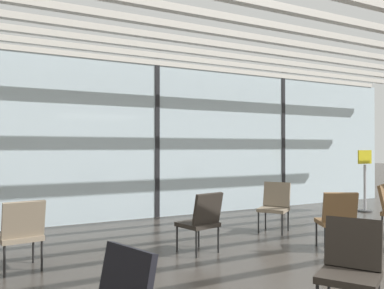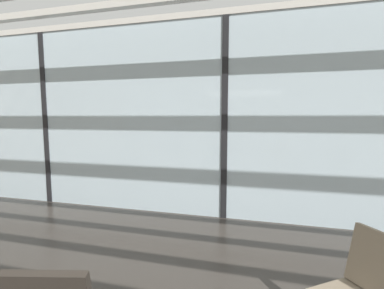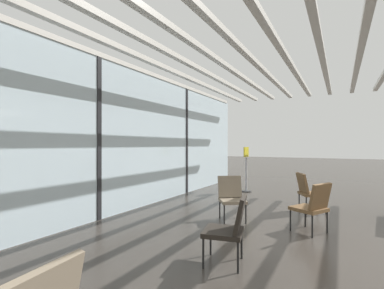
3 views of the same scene
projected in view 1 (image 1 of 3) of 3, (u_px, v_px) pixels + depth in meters
name	position (u px, v px, depth m)	size (l,w,h in m)	color
glass_curtain_wall	(157.00, 141.00, 8.70)	(14.00, 0.08, 3.28)	silver
window_mullion_1	(157.00, 141.00, 8.70)	(0.10, 0.12, 3.28)	black
window_mullion_2	(282.00, 142.00, 10.33)	(0.10, 0.12, 3.28)	black
ceiling_slats	(245.00, 21.00, 5.79)	(13.72, 6.72, 0.10)	beige
parked_airplane	(68.00, 138.00, 13.51)	(13.93, 3.65, 3.65)	#B2BCD6
lounge_chair_0	(350.00, 264.00, 3.50)	(0.70, 0.68, 0.87)	#28231E
lounge_chair_3	(202.00, 219.00, 5.70)	(0.59, 0.62, 0.87)	#28231E
lounge_chair_4	(275.00, 204.00, 7.22)	(0.71, 0.69, 0.87)	#7F705B
lounge_chair_5	(337.00, 217.00, 5.82)	(0.67, 0.69, 0.87)	brown
lounge_chair_6	(21.00, 231.00, 4.87)	(0.54, 0.58, 0.87)	#7F705B
info_sign	(365.00, 183.00, 9.40)	(0.44, 0.32, 1.44)	#333333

